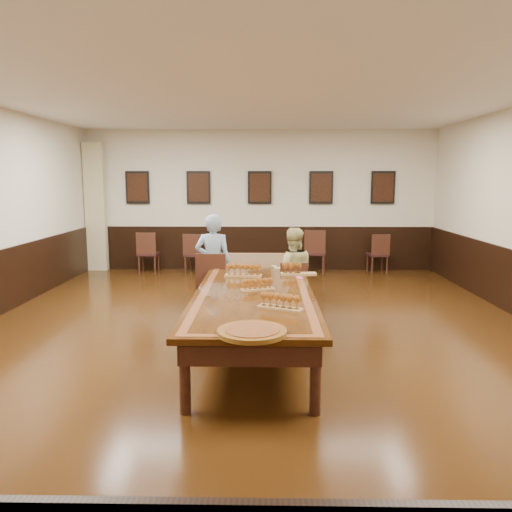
{
  "coord_description": "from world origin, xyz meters",
  "views": [
    {
      "loc": [
        0.13,
        -6.52,
        2.08
      ],
      "look_at": [
        0.0,
        0.5,
        1.0
      ],
      "focal_mm": 35.0,
      "sensor_mm": 36.0,
      "label": 1
    }
  ],
  "objects_px": {
    "spare_chair_c": "(315,251)",
    "conference_table": "(255,290)",
    "spare_chair_a": "(149,252)",
    "person_man": "(213,263)",
    "person_woman": "(292,272)",
    "spare_chair_b": "(195,253)",
    "chair_man": "(213,283)",
    "chair_woman": "(293,289)",
    "spare_chair_d": "(378,253)",
    "carved_platter": "(252,332)"
  },
  "relations": [
    {
      "from": "spare_chair_c",
      "to": "conference_table",
      "type": "bearing_deg",
      "value": 83.71
    },
    {
      "from": "spare_chair_a",
      "to": "person_man",
      "type": "height_order",
      "value": "person_man"
    },
    {
      "from": "person_man",
      "to": "person_woman",
      "type": "xyz_separation_m",
      "value": [
        1.23,
        -0.22,
        -0.1
      ]
    },
    {
      "from": "spare_chair_b",
      "to": "conference_table",
      "type": "distance_m",
      "value": 4.73
    },
    {
      "from": "chair_man",
      "to": "chair_woman",
      "type": "xyz_separation_m",
      "value": [
        1.24,
        -0.21,
        -0.05
      ]
    },
    {
      "from": "spare_chair_b",
      "to": "person_man",
      "type": "relative_size",
      "value": 0.57
    },
    {
      "from": "person_woman",
      "to": "chair_man",
      "type": "bearing_deg",
      "value": -7.34
    },
    {
      "from": "spare_chair_a",
      "to": "spare_chair_c",
      "type": "xyz_separation_m",
      "value": [
        3.74,
        0.03,
        0.03
      ]
    },
    {
      "from": "spare_chair_c",
      "to": "conference_table",
      "type": "xyz_separation_m",
      "value": [
        -1.25,
        -4.53,
        0.12
      ]
    },
    {
      "from": "conference_table",
      "to": "spare_chair_d",
      "type": "bearing_deg",
      "value": 60.01
    },
    {
      "from": "person_man",
      "to": "carved_platter",
      "type": "xyz_separation_m",
      "value": [
        0.7,
        -3.52,
        -0.0
      ]
    },
    {
      "from": "spare_chair_a",
      "to": "spare_chair_d",
      "type": "bearing_deg",
      "value": -178.35
    },
    {
      "from": "chair_woman",
      "to": "spare_chair_a",
      "type": "distance_m",
      "value": 4.74
    },
    {
      "from": "spare_chair_c",
      "to": "spare_chair_d",
      "type": "height_order",
      "value": "spare_chair_c"
    },
    {
      "from": "spare_chair_d",
      "to": "chair_woman",
      "type": "bearing_deg",
      "value": 54.44
    },
    {
      "from": "person_woman",
      "to": "carved_platter",
      "type": "bearing_deg",
      "value": 78.94
    },
    {
      "from": "spare_chair_b",
      "to": "person_man",
      "type": "distance_m",
      "value": 3.43
    },
    {
      "from": "spare_chair_d",
      "to": "person_man",
      "type": "distance_m",
      "value": 4.8
    },
    {
      "from": "chair_woman",
      "to": "carved_platter",
      "type": "xyz_separation_m",
      "value": [
        -0.53,
        -3.21,
        0.34
      ]
    },
    {
      "from": "spare_chair_d",
      "to": "person_woman",
      "type": "bearing_deg",
      "value": 53.78
    },
    {
      "from": "chair_man",
      "to": "spare_chair_c",
      "type": "relative_size",
      "value": 0.99
    },
    {
      "from": "chair_man",
      "to": "conference_table",
      "type": "relative_size",
      "value": 0.19
    },
    {
      "from": "conference_table",
      "to": "carved_platter",
      "type": "height_order",
      "value": "carved_platter"
    },
    {
      "from": "carved_platter",
      "to": "spare_chair_c",
      "type": "bearing_deg",
      "value": 79.83
    },
    {
      "from": "person_man",
      "to": "chair_man",
      "type": "bearing_deg",
      "value": 90.0
    },
    {
      "from": "spare_chair_a",
      "to": "spare_chair_d",
      "type": "distance_m",
      "value": 5.15
    },
    {
      "from": "chair_woman",
      "to": "spare_chair_b",
      "type": "height_order",
      "value": "spare_chair_b"
    },
    {
      "from": "spare_chair_c",
      "to": "spare_chair_b",
      "type": "bearing_deg",
      "value": 9.67
    },
    {
      "from": "spare_chair_a",
      "to": "spare_chair_b",
      "type": "height_order",
      "value": "spare_chair_a"
    },
    {
      "from": "spare_chair_c",
      "to": "spare_chair_d",
      "type": "xyz_separation_m",
      "value": [
        1.41,
        0.08,
        -0.05
      ]
    },
    {
      "from": "chair_man",
      "to": "person_man",
      "type": "xyz_separation_m",
      "value": [
        0.0,
        0.1,
        0.29
      ]
    },
    {
      "from": "spare_chair_a",
      "to": "person_woman",
      "type": "height_order",
      "value": "person_woman"
    },
    {
      "from": "person_man",
      "to": "conference_table",
      "type": "distance_m",
      "value": 1.37
    },
    {
      "from": "chair_woman",
      "to": "spare_chair_b",
      "type": "distance_m",
      "value": 4.15
    },
    {
      "from": "spare_chair_a",
      "to": "person_woman",
      "type": "xyz_separation_m",
      "value": [
        3.04,
        -3.54,
        0.22
      ]
    },
    {
      "from": "spare_chair_a",
      "to": "spare_chair_b",
      "type": "bearing_deg",
      "value": -179.38
    },
    {
      "from": "chair_woman",
      "to": "person_woman",
      "type": "xyz_separation_m",
      "value": [
        -0.0,
        0.09,
        0.25
      ]
    },
    {
      "from": "spare_chair_a",
      "to": "person_woman",
      "type": "bearing_deg",
      "value": 131.09
    },
    {
      "from": "spare_chair_b",
      "to": "spare_chair_d",
      "type": "relative_size",
      "value": 1.01
    },
    {
      "from": "person_man",
      "to": "carved_platter",
      "type": "height_order",
      "value": "person_man"
    },
    {
      "from": "chair_woman",
      "to": "spare_chair_a",
      "type": "height_order",
      "value": "spare_chair_a"
    },
    {
      "from": "spare_chair_a",
      "to": "spare_chair_d",
      "type": "relative_size",
      "value": 1.05
    },
    {
      "from": "spare_chair_d",
      "to": "carved_platter",
      "type": "relative_size",
      "value": 1.32
    },
    {
      "from": "chair_man",
      "to": "person_man",
      "type": "distance_m",
      "value": 0.31
    },
    {
      "from": "carved_platter",
      "to": "spare_chair_a",
      "type": "bearing_deg",
      "value": 110.14
    },
    {
      "from": "spare_chair_c",
      "to": "chair_woman",
      "type": "bearing_deg",
      "value": 88.31
    },
    {
      "from": "spare_chair_d",
      "to": "spare_chair_a",
      "type": "bearing_deg",
      "value": -4.99
    },
    {
      "from": "chair_woman",
      "to": "chair_man",
      "type": "bearing_deg",
      "value": -11.55
    },
    {
      "from": "chair_man",
      "to": "spare_chair_b",
      "type": "height_order",
      "value": "chair_man"
    },
    {
      "from": "spare_chair_d",
      "to": "person_man",
      "type": "bearing_deg",
      "value": 39.6
    }
  ]
}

